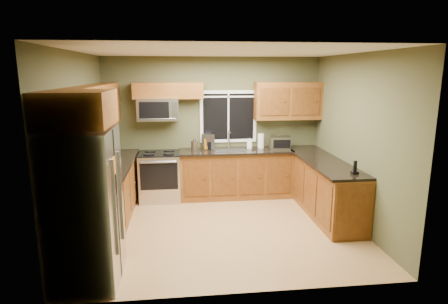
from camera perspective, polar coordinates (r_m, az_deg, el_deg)
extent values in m
plane|color=#A17747|center=(6.04, -0.09, -11.45)|extent=(4.20, 4.20, 0.00)
plane|color=white|center=(5.54, -0.11, 15.08)|extent=(4.20, 4.20, 0.00)
plane|color=#47492C|center=(7.40, -1.67, 3.86)|extent=(4.20, 0.00, 4.20)
plane|color=#47492C|center=(3.90, 2.88, -3.77)|extent=(4.20, 0.00, 4.20)
plane|color=#47492C|center=(5.79, -21.22, 0.70)|extent=(0.00, 3.60, 3.60)
plane|color=#47492C|center=(6.23, 19.49, 1.58)|extent=(0.00, 3.60, 3.60)
cube|color=white|center=(7.39, 0.66, 5.42)|extent=(1.12, 0.03, 1.02)
cube|color=black|center=(7.38, 0.67, 5.41)|extent=(1.00, 0.01, 0.90)
cube|color=white|center=(7.38, 0.68, 5.40)|extent=(0.03, 0.01, 0.90)
cube|color=white|center=(7.34, 0.68, 8.43)|extent=(1.00, 0.01, 0.03)
cube|color=brown|center=(6.40, -16.93, -6.30)|extent=(0.60, 2.65, 0.90)
cube|color=black|center=(6.26, -16.97, -2.22)|extent=(0.65, 2.65, 0.04)
cube|color=brown|center=(7.34, 1.81, -3.39)|extent=(2.17, 0.60, 0.90)
cube|color=black|center=(7.21, 1.86, 0.16)|extent=(2.17, 0.65, 0.04)
cube|color=brown|center=(6.80, 14.66, -5.06)|extent=(0.60, 2.50, 0.90)
cube|color=#5C3110|center=(5.71, 19.22, -8.70)|extent=(0.56, 0.02, 0.82)
cube|color=black|center=(6.67, 14.68, -1.21)|extent=(0.65, 2.50, 0.04)
cube|color=brown|center=(6.14, -18.99, 6.29)|extent=(0.33, 2.65, 0.72)
cube|color=brown|center=(7.14, -8.49, 9.24)|extent=(1.30, 0.33, 0.30)
cube|color=brown|center=(7.45, 9.71, 7.69)|extent=(1.30, 0.33, 0.72)
cube|color=brown|center=(4.36, -21.52, 6.21)|extent=(0.72, 0.90, 0.38)
cube|color=#B7B7BC|center=(4.60, -20.42, -7.91)|extent=(0.72, 0.90, 1.80)
cube|color=slate|center=(4.32, -16.29, -8.21)|extent=(0.03, 0.04, 1.10)
cube|color=slate|center=(4.70, -15.49, -6.52)|extent=(0.03, 0.04, 1.10)
cube|color=black|center=(4.53, -15.89, -7.93)|extent=(0.01, 0.02, 1.78)
cube|color=#C26C12|center=(4.29, -16.42, -2.09)|extent=(0.01, 0.14, 0.20)
cube|color=#B7B7BC|center=(7.26, -9.71, -3.75)|extent=(0.76, 0.65, 0.90)
cube|color=black|center=(7.15, -9.84, -0.24)|extent=(0.76, 0.64, 0.03)
cube|color=black|center=(6.91, -9.88, -3.70)|extent=(0.68, 0.02, 0.50)
cylinder|color=slate|center=(6.83, -9.97, -1.57)|extent=(0.64, 0.04, 0.04)
cylinder|color=black|center=(7.02, -11.37, -0.32)|extent=(0.20, 0.20, 0.01)
cylinder|color=black|center=(7.00, -8.43, -0.25)|extent=(0.20, 0.20, 0.01)
cylinder|color=black|center=(7.29, -11.20, 0.15)|extent=(0.20, 0.20, 0.01)
cylinder|color=black|center=(7.27, -8.37, 0.22)|extent=(0.20, 0.20, 0.01)
cube|color=#B7B7BC|center=(7.15, -10.02, 6.46)|extent=(0.76, 0.38, 0.42)
cube|color=black|center=(6.96, -10.61, 6.28)|extent=(0.54, 0.01, 0.30)
cube|color=slate|center=(6.95, -7.54, 6.37)|extent=(0.10, 0.01, 0.30)
cylinder|color=slate|center=(6.96, -10.07, 4.98)|extent=(0.66, 0.02, 0.02)
cube|color=slate|center=(7.19, 0.95, 0.26)|extent=(0.60, 0.42, 0.02)
cylinder|color=#B7B7BC|center=(7.35, 0.76, 1.91)|extent=(0.03, 0.03, 0.34)
cylinder|color=#B7B7BC|center=(7.25, 0.84, 3.05)|extent=(0.03, 0.18, 0.03)
cube|color=#B7B7BC|center=(7.37, 8.51, 1.42)|extent=(0.41, 0.32, 0.24)
cube|color=black|center=(7.23, 8.81, 1.20)|extent=(0.33, 0.04, 0.16)
cube|color=slate|center=(7.29, -2.44, 1.62)|extent=(0.24, 0.26, 0.29)
cylinder|color=black|center=(7.22, -2.39, 0.98)|extent=(0.14, 0.14, 0.16)
cylinder|color=#B7B7BC|center=(7.13, -4.52, 0.96)|extent=(0.15, 0.15, 0.20)
cone|color=black|center=(7.11, -4.53, 1.88)|extent=(0.10, 0.10, 0.05)
cylinder|color=white|center=(7.40, 5.63, 1.69)|extent=(0.13, 0.13, 0.28)
cylinder|color=slate|center=(7.37, 5.65, 2.85)|extent=(0.02, 0.02, 0.04)
imported|color=#C26C12|center=(7.21, -2.69, 1.46)|extent=(0.13, 0.13, 0.28)
imported|color=white|center=(7.33, 3.92, 1.31)|extent=(0.12, 0.12, 0.20)
cube|color=black|center=(5.85, 19.29, -2.98)|extent=(0.09, 0.09, 0.04)
cube|color=black|center=(5.82, 19.36, -2.04)|extent=(0.05, 0.03, 0.16)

